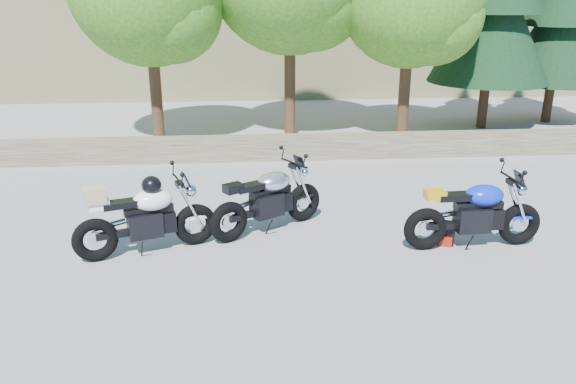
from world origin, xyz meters
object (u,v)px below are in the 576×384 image
at_px(silver_bike, 269,200).
at_px(backpack, 446,233).
at_px(white_bike, 145,216).
at_px(blue_bike, 475,214).

distance_m(silver_bike, backpack, 2.67).
bearing_deg(backpack, white_bike, -159.16).
distance_m(white_bike, blue_bike, 4.66).
xyz_separation_m(white_bike, blue_bike, (4.66, -0.20, -0.05)).
height_order(silver_bike, backpack, silver_bike).
relative_size(white_bike, backpack, 5.72).
bearing_deg(silver_bike, backpack, -47.86).
height_order(blue_bike, backpack, blue_bike).
relative_size(silver_bike, blue_bike, 0.88).
bearing_deg(blue_bike, backpack, 157.78).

